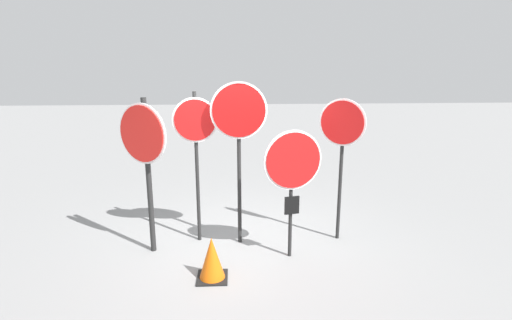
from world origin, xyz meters
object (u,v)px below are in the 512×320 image
(stop_sign_1, at_px, (196,134))
(stop_sign_4, at_px, (342,135))
(stop_sign_3, at_px, (293,167))
(traffic_cone_0, at_px, (212,258))
(stop_sign_0, at_px, (144,147))
(stop_sign_2, at_px, (239,124))

(stop_sign_1, height_order, stop_sign_4, stop_sign_1)
(stop_sign_3, relative_size, traffic_cone_0, 3.25)
(stop_sign_1, bearing_deg, traffic_cone_0, -79.66)
(stop_sign_1, height_order, traffic_cone_0, stop_sign_1)
(stop_sign_0, relative_size, stop_sign_1, 0.98)
(stop_sign_0, distance_m, traffic_cone_0, 1.85)
(stop_sign_0, xyz_separation_m, stop_sign_1, (0.71, 0.33, 0.13))
(stop_sign_1, xyz_separation_m, stop_sign_2, (0.66, -0.12, 0.17))
(stop_sign_0, height_order, stop_sign_3, stop_sign_0)
(stop_sign_0, bearing_deg, traffic_cone_0, -7.37)
(stop_sign_1, bearing_deg, stop_sign_4, -4.10)
(stop_sign_0, distance_m, stop_sign_4, 2.95)
(stop_sign_0, relative_size, stop_sign_3, 1.22)
(traffic_cone_0, bearing_deg, stop_sign_4, 29.02)
(stop_sign_0, distance_m, stop_sign_1, 0.79)
(stop_sign_0, bearing_deg, stop_sign_4, 38.03)
(traffic_cone_0, bearing_deg, stop_sign_0, 139.96)
(traffic_cone_0, bearing_deg, stop_sign_2, 69.18)
(stop_sign_0, bearing_deg, stop_sign_1, 57.97)
(stop_sign_2, bearing_deg, stop_sign_3, -38.28)
(stop_sign_2, height_order, traffic_cone_0, stop_sign_2)
(stop_sign_1, distance_m, traffic_cone_0, 1.89)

